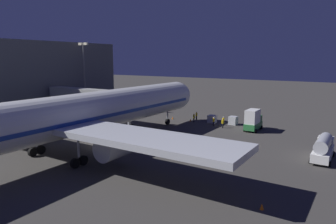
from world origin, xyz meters
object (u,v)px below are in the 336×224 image
(airliner_at_gate, at_px, (56,119))
(ground_crew_near_nose_gear, at_px, (214,121))
(ground_crew_marshaller_fwd, at_px, (194,118))
(ground_crew_walking_aft, at_px, (196,115))
(catering_truck, at_px, (253,120))
(ground_crew_by_tug, at_px, (223,123))
(ground_crew_under_port_wing, at_px, (223,121))
(baggage_container_mid_row, at_px, (233,121))
(jet_bridge, at_px, (98,96))
(apron_floodlight_mast, at_px, (84,72))
(traffic_cone_nose_port, at_px, (190,120))
(baggage_container_far_row, at_px, (212,119))
(fuel_tanker, at_px, (323,147))
(traffic_cone_wingtip_svc_side, at_px, (262,207))
(traffic_cone_nose_starboard, at_px, (173,118))

(airliner_at_gate, bearing_deg, ground_crew_near_nose_gear, -105.42)
(ground_crew_marshaller_fwd, distance_m, ground_crew_walking_aft, 2.48)
(catering_truck, relative_size, ground_crew_by_tug, 2.80)
(catering_truck, height_order, ground_crew_under_port_wing, catering_truck)
(ground_crew_under_port_wing, distance_m, ground_crew_by_tug, 2.02)
(baggage_container_mid_row, distance_m, ground_crew_walking_aft, 8.42)
(jet_bridge, relative_size, ground_crew_by_tug, 13.77)
(apron_floodlight_mast, bearing_deg, jet_bridge, 147.68)
(jet_bridge, height_order, traffic_cone_nose_port, jet_bridge)
(ground_crew_marshaller_fwd, bearing_deg, baggage_container_far_row, -157.74)
(catering_truck, xyz_separation_m, ground_crew_under_port_wing, (6.17, -0.89, -0.94))
(jet_bridge, distance_m, apron_floodlight_mast, 15.34)
(fuel_tanker, distance_m, ground_crew_under_port_wing, 22.82)
(airliner_at_gate, height_order, fuel_tanker, airliner_at_gate)
(apron_floodlight_mast, bearing_deg, ground_crew_marshaller_fwd, -174.12)
(fuel_tanker, height_order, ground_crew_under_port_wing, fuel_tanker)
(ground_crew_by_tug, relative_size, traffic_cone_wingtip_svc_side, 3.25)
(jet_bridge, relative_size, baggage_container_far_row, 15.32)
(jet_bridge, height_order, traffic_cone_nose_starboard, jet_bridge)
(traffic_cone_wingtip_svc_side, bearing_deg, baggage_container_far_row, -58.58)
(jet_bridge, relative_size, fuel_tanker, 3.63)
(apron_floodlight_mast, xyz_separation_m, catering_truck, (-41.45, -2.08, -7.88))
(airliner_at_gate, bearing_deg, catering_truck, -117.63)
(fuel_tanker, distance_m, traffic_cone_wingtip_svc_side, 18.32)
(catering_truck, xyz_separation_m, ground_crew_walking_aft, (13.35, -3.27, -0.94))
(airliner_at_gate, relative_size, ground_crew_under_port_wing, 35.82)
(apron_floodlight_mast, bearing_deg, traffic_cone_wingtip_svc_side, 151.95)
(traffic_cone_nose_starboard, bearing_deg, traffic_cone_nose_port, 180.00)
(jet_bridge, bearing_deg, ground_crew_by_tug, -159.18)
(catering_truck, relative_size, ground_crew_walking_aft, 2.72)
(fuel_tanker, relative_size, traffic_cone_nose_starboard, 12.32)
(baggage_container_far_row, height_order, traffic_cone_nose_starboard, baggage_container_far_row)
(fuel_tanker, xyz_separation_m, baggage_container_far_row, (22.18, -13.86, -0.85))
(fuel_tanker, distance_m, ground_crew_near_nose_gear, 23.43)
(fuel_tanker, xyz_separation_m, ground_crew_by_tug, (18.46, -10.54, -0.66))
(ground_crew_marshaller_fwd, xyz_separation_m, ground_crew_walking_aft, (0.65, -2.39, 0.04))
(apron_floodlight_mast, distance_m, baggage_container_mid_row, 37.94)
(jet_bridge, distance_m, ground_crew_marshaller_fwd, 20.10)
(ground_crew_walking_aft, bearing_deg, traffic_cone_nose_starboard, 22.20)
(ground_crew_walking_aft, xyz_separation_m, traffic_cone_wingtip_svc_side, (-23.62, 32.91, -0.74))
(baggage_container_far_row, distance_m, ground_crew_marshaller_fwd, 3.74)
(catering_truck, xyz_separation_m, traffic_cone_wingtip_svc_side, (-10.26, 29.64, -1.68))
(baggage_container_far_row, xyz_separation_m, ground_crew_near_nose_gear, (-1.58, 2.71, 0.21))
(baggage_container_far_row, relative_size, ground_crew_under_port_wing, 0.87)
(fuel_tanker, bearing_deg, jet_bridge, -2.19)
(airliner_at_gate, distance_m, ground_crew_near_nose_gear, 31.49)
(apron_floodlight_mast, distance_m, ground_crew_marshaller_fwd, 30.23)
(ground_crew_under_port_wing, bearing_deg, baggage_container_mid_row, -120.77)
(baggage_container_mid_row, relative_size, traffic_cone_nose_starboard, 3.04)
(traffic_cone_nose_starboard, bearing_deg, ground_crew_marshaller_fwd, 175.42)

